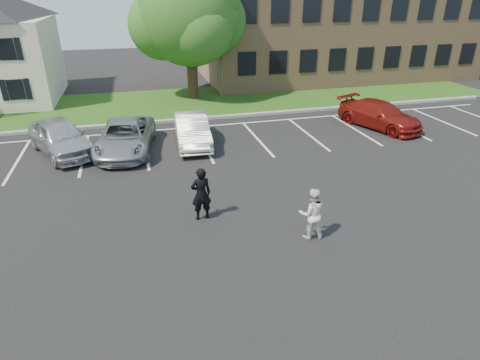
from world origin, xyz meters
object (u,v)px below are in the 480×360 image
(car_silver_minivan, at_px, (125,137))
(car_red_compact, at_px, (380,115))
(office_building, at_px, (336,25))
(man_black_suit, at_px, (201,194))
(car_silver_west, at_px, (60,137))
(man_white_shirt, at_px, (312,214))
(car_white_sedan, at_px, (192,130))
(tree, at_px, (191,16))

(car_silver_minivan, bearing_deg, car_red_compact, 9.76)
(office_building, bearing_deg, car_silver_minivan, -141.52)
(office_building, relative_size, man_black_suit, 12.24)
(office_building, height_order, car_silver_west, office_building)
(man_white_shirt, relative_size, car_white_sedan, 0.38)
(office_building, distance_m, car_white_sedan, 20.38)
(tree, height_order, car_silver_minivan, tree)
(car_white_sedan, relative_size, car_red_compact, 0.90)
(car_red_compact, bearing_deg, car_silver_minivan, 159.19)
(man_white_shirt, height_order, car_white_sedan, man_white_shirt)
(tree, height_order, man_black_suit, tree)
(man_white_shirt, xyz_separation_m, car_white_sedan, (-2.21, 9.07, -0.11))
(man_black_suit, height_order, car_red_compact, man_black_suit)
(tree, xyz_separation_m, car_silver_west, (-7.57, -8.69, -4.54))
(man_black_suit, bearing_deg, car_silver_minivan, -75.87)
(car_silver_west, height_order, car_silver_minivan, car_silver_west)
(office_building, relative_size, tree, 2.55)
(tree, distance_m, car_silver_minivan, 11.30)
(man_white_shirt, bearing_deg, office_building, -107.49)
(car_silver_minivan, bearing_deg, office_building, 47.76)
(tree, bearing_deg, car_red_compact, -45.89)
(tree, height_order, car_white_sedan, tree)
(man_black_suit, height_order, man_white_shirt, man_black_suit)
(tree, xyz_separation_m, car_silver_minivan, (-4.70, -9.17, -4.64))
(man_white_shirt, bearing_deg, man_black_suit, -22.38)
(car_silver_minivan, height_order, car_red_compact, car_silver_minivan)
(car_silver_minivan, bearing_deg, man_white_shirt, -49.76)
(car_red_compact, bearing_deg, tree, 112.82)
(tree, relative_size, car_silver_west, 1.86)
(man_black_suit, xyz_separation_m, man_white_shirt, (3.02, -1.97, -0.09))
(car_silver_west, distance_m, car_white_sedan, 6.04)
(man_black_suit, relative_size, man_white_shirt, 1.11)
(man_black_suit, bearing_deg, car_silver_west, -59.43)
(office_building, relative_size, car_silver_minivan, 4.39)
(car_silver_west, xyz_separation_m, car_red_compact, (16.35, -0.36, -0.10))
(car_white_sedan, bearing_deg, tree, 83.68)
(tree, distance_m, car_white_sedan, 10.27)
(office_building, height_order, car_red_compact, office_building)
(car_silver_minivan, relative_size, car_red_compact, 1.06)
(tree, xyz_separation_m, car_white_sedan, (-1.55, -9.03, -4.63))
(tree, relative_size, man_white_shirt, 5.34)
(tree, bearing_deg, man_black_suit, -98.31)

